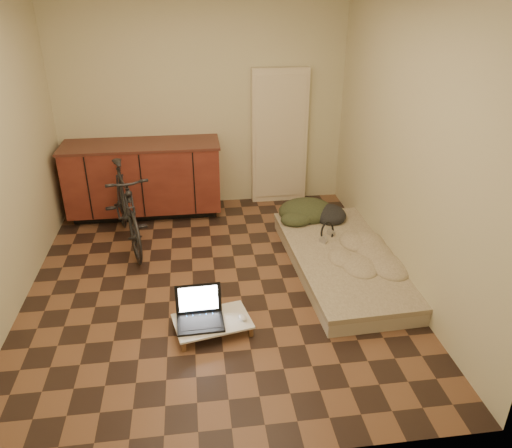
{
  "coord_description": "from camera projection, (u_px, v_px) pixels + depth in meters",
  "views": [
    {
      "loc": [
        -0.15,
        -4.08,
        2.64
      ],
      "look_at": [
        0.41,
        0.12,
        0.55
      ],
      "focal_mm": 35.0,
      "sensor_mm": 36.0,
      "label": 1
    }
  ],
  "objects": [
    {
      "name": "room_shell",
      "position": [
        210.0,
        154.0,
        4.24
      ],
      "size": [
        3.5,
        4.0,
        2.6
      ],
      "color": "brown",
      "rests_on": "ground"
    },
    {
      "name": "cabinets",
      "position": [
        144.0,
        179.0,
        6.03
      ],
      "size": [
        1.84,
        0.62,
        0.91
      ],
      "color": "black",
      "rests_on": "ground"
    },
    {
      "name": "appliance_panel",
      "position": [
        279.0,
        137.0,
        6.28
      ],
      "size": [
        0.7,
        0.1,
        1.7
      ],
      "primitive_type": "cube",
      "color": "beige",
      "rests_on": "ground"
    },
    {
      "name": "bicycle",
      "position": [
        125.0,
        202.0,
        5.33
      ],
      "size": [
        0.83,
        1.58,
        0.98
      ],
      "primitive_type": "imported",
      "rotation": [
        0.0,
        0.0,
        0.27
      ],
      "color": "black",
      "rests_on": "ground"
    },
    {
      "name": "futon",
      "position": [
        344.0,
        261.0,
        5.02
      ],
      "size": [
        1.09,
        2.13,
        0.18
      ],
      "rotation": [
        0.0,
        0.0,
        0.05
      ],
      "color": "#B6A991",
      "rests_on": "ground"
    },
    {
      "name": "clothing_pile",
      "position": [
        312.0,
        205.0,
        5.7
      ],
      "size": [
        0.7,
        0.59,
        0.27
      ],
      "primitive_type": null,
      "rotation": [
        0.0,
        0.0,
        0.05
      ],
      "color": "#2E351F",
      "rests_on": "futon"
    },
    {
      "name": "headphones",
      "position": [
        327.0,
        232.0,
        5.22
      ],
      "size": [
        0.34,
        0.34,
        0.17
      ],
      "primitive_type": null,
      "rotation": [
        0.0,
        0.0,
        0.72
      ],
      "color": "black",
      "rests_on": "futon"
    },
    {
      "name": "lap_desk",
      "position": [
        212.0,
        322.0,
        4.13
      ],
      "size": [
        0.69,
        0.52,
        0.1
      ],
      "rotation": [
        0.0,
        0.0,
        0.2
      ],
      "color": "brown",
      "rests_on": "ground"
    },
    {
      "name": "laptop",
      "position": [
        200.0,
        315.0,
        4.1
      ],
      "size": [
        0.39,
        0.36,
        0.26
      ],
      "rotation": [
        0.0,
        0.0,
        0.04
      ],
      "color": "black",
      "rests_on": "lap_desk"
    },
    {
      "name": "mouse",
      "position": [
        242.0,
        318.0,
        4.13
      ],
      "size": [
        0.1,
        0.11,
        0.03
      ],
      "primitive_type": "ellipsoid",
      "rotation": [
        0.0,
        0.0,
        0.43
      ],
      "color": "white",
      "rests_on": "lap_desk"
    }
  ]
}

